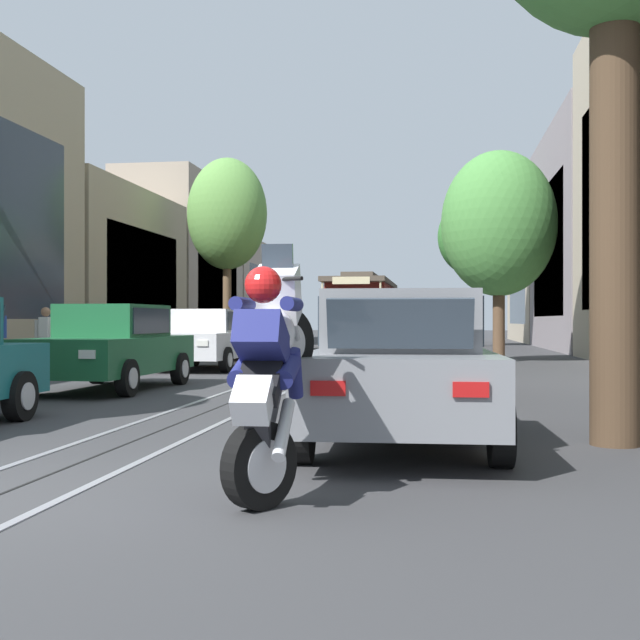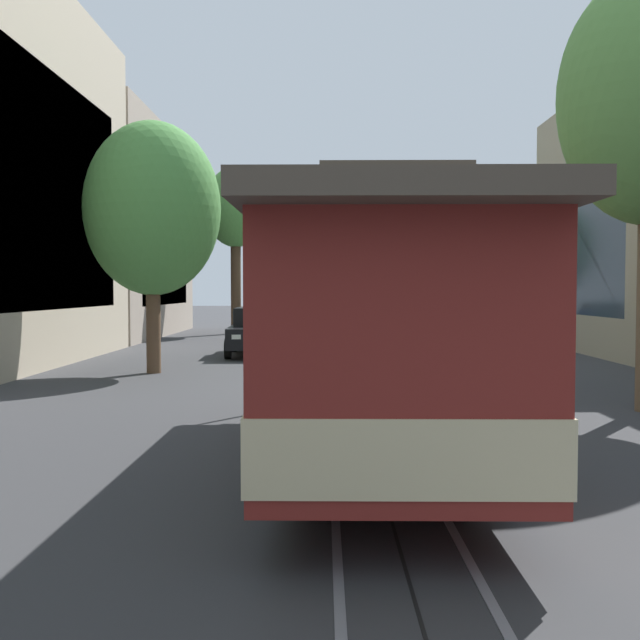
% 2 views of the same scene
% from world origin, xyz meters
% --- Properties ---
extents(ground_plane, '(160.00, 160.00, 0.00)m').
position_xyz_m(ground_plane, '(0.00, 21.64, 0.00)').
color(ground_plane, '#38383A').
extents(trolley_track_rails, '(1.14, 62.11, 0.01)m').
position_xyz_m(trolley_track_rails, '(0.00, 25.05, 0.00)').
color(trolley_track_rails, gray).
rests_on(trolley_track_rails, ground).
extents(building_facade_left, '(5.76, 53.81, 8.84)m').
position_xyz_m(building_facade_left, '(-10.55, 23.81, 3.76)').
color(building_facade_left, '#BCAD93').
rests_on(building_facade_left, ground).
extents(parked_car_green_second_left, '(2.06, 4.39, 1.58)m').
position_xyz_m(parked_car_green_second_left, '(-2.80, 8.99, 0.80)').
color(parked_car_green_second_left, '#1E6038').
rests_on(parked_car_green_second_left, ground).
extents(parked_car_white_mid_left, '(2.12, 4.41, 1.58)m').
position_xyz_m(parked_car_white_mid_left, '(-2.74, 15.32, 0.80)').
color(parked_car_white_mid_left, silver).
rests_on(parked_car_white_mid_left, ground).
extents(parked_car_orange_fourth_left, '(2.11, 4.41, 1.58)m').
position_xyz_m(parked_car_orange_fourth_left, '(-2.71, 21.66, 0.80)').
color(parked_car_orange_fourth_left, orange).
rests_on(parked_car_orange_fourth_left, ground).
extents(parked_car_grey_near_right, '(2.10, 4.41, 1.58)m').
position_xyz_m(parked_car_grey_near_right, '(2.83, 3.12, 0.80)').
color(parked_car_grey_near_right, slate).
rests_on(parked_car_grey_near_right, ground).
extents(parked_car_beige_second_right, '(2.07, 4.39, 1.58)m').
position_xyz_m(parked_car_beige_second_right, '(2.79, 9.00, 0.80)').
color(parked_car_beige_second_right, '#C1B28E').
rests_on(parked_car_beige_second_right, ground).
extents(parked_car_black_mid_right, '(2.15, 4.42, 1.58)m').
position_xyz_m(parked_car_black_mid_right, '(2.87, 14.99, 0.80)').
color(parked_car_black_mid_right, black).
rests_on(parked_car_black_mid_right, ground).
extents(street_tree_kerb_left_second, '(3.23, 2.76, 7.81)m').
position_xyz_m(street_tree_kerb_left_second, '(-5.12, 26.21, 5.53)').
color(street_tree_kerb_left_second, brown).
rests_on(street_tree_kerb_left_second, ground).
extents(street_tree_kerb_right_second, '(3.55, 3.00, 6.56)m').
position_xyz_m(street_tree_kerb_right_second, '(5.12, 20.23, 4.27)').
color(street_tree_kerb_right_second, brown).
rests_on(street_tree_kerb_right_second, ground).
extents(street_tree_kerb_right_mid, '(3.95, 3.27, 7.50)m').
position_xyz_m(street_tree_kerb_right_mid, '(5.24, 35.61, 5.44)').
color(street_tree_kerb_right_mid, '#4C3826').
rests_on(street_tree_kerb_right_mid, ground).
extents(cable_car_trolley, '(2.62, 9.14, 3.28)m').
position_xyz_m(cable_car_trolley, '(-0.00, 30.22, 1.66)').
color(cable_car_trolley, maroon).
rests_on(cable_car_trolley, ground).
extents(motorcycle_with_rider, '(0.49, 1.83, 1.88)m').
position_xyz_m(motorcycle_with_rider, '(1.99, 0.40, 0.98)').
color(motorcycle_with_rider, black).
rests_on(motorcycle_with_rider, ground).
extents(pedestrian_on_right_pavement, '(0.55, 0.38, 1.60)m').
position_xyz_m(pedestrian_on_right_pavement, '(-5.88, 12.48, 0.90)').
color(pedestrian_on_right_pavement, black).
rests_on(pedestrian_on_right_pavement, ground).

